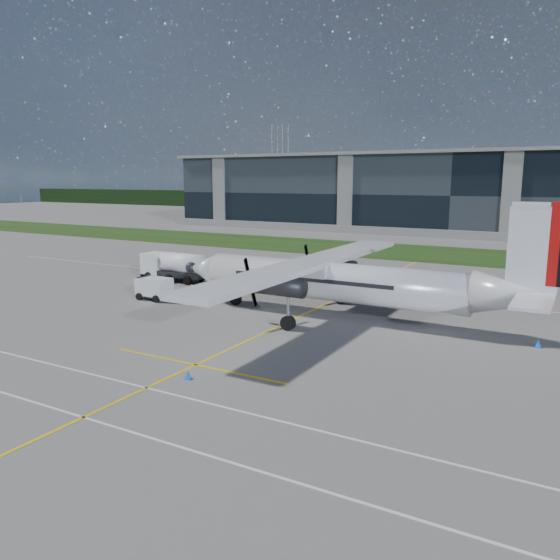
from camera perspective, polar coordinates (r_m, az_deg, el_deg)
name	(u,v)px	position (r m, az deg, el deg)	size (l,w,h in m)	color
ground	(396,259)	(73.57, 11.99, 2.12)	(400.00, 400.00, 0.00)	slate
grass_strip	(413,252)	(81.17, 13.72, 2.83)	(400.00, 18.00, 0.04)	#1B380F
terminal_building	(462,194)	(111.67, 18.48, 8.47)	(120.00, 20.00, 15.00)	black
tree_line	(504,205)	(171.03, 22.39, 7.24)	(400.00, 6.00, 6.00)	black
pylon_west	(280,166)	(206.41, 0.00, 11.79)	(9.00, 4.60, 30.00)	gray
yellow_taxiway_centerline	(317,308)	(44.97, 3.93, -2.95)	(0.20, 70.00, 0.01)	yellow
white_lane_line	(39,404)	(28.75, -23.85, -11.76)	(90.00, 0.15, 0.01)	white
turboprop_aircraft	(344,260)	(40.72, 6.71, 2.12)	(29.33, 30.41, 9.12)	silver
fuel_tanker_truck	(171,266)	(57.93, -11.34, 1.40)	(7.92, 2.57, 2.97)	white
baggage_tug	(154,289)	(49.15, -13.00, -0.89)	(3.22, 1.93, 1.93)	silver
ground_crew_person	(192,293)	(46.38, -9.14, -1.38)	(0.82, 0.58, 2.01)	#F25907
safety_cone_nose_stbd	(203,294)	(49.49, -8.09, -1.49)	(0.36, 0.36, 0.50)	blue
safety_cone_fwd	(175,296)	(49.23, -10.88, -1.64)	(0.36, 0.36, 0.50)	blue
safety_cone_portwing	(188,375)	(29.74, -9.57, -9.72)	(0.36, 0.36, 0.50)	blue
safety_cone_stbdwing	(378,281)	(56.11, 10.20, -0.13)	(0.36, 0.36, 0.50)	blue
safety_cone_nose_port	(194,301)	(46.98, -8.96, -2.16)	(0.36, 0.36, 0.50)	blue
safety_cone_tail	(538,344)	(38.17, 25.37, -6.04)	(0.36, 0.36, 0.50)	blue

